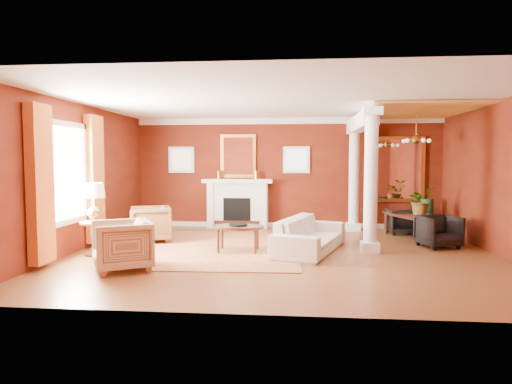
# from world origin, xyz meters

# --- Properties ---
(ground) EXTENTS (8.00, 8.00, 0.00)m
(ground) POSITION_xyz_m (0.00, 0.00, 0.00)
(ground) COLOR brown
(ground) RESTS_ON ground
(room_shell) EXTENTS (8.04, 7.04, 2.92)m
(room_shell) POSITION_xyz_m (0.00, 0.00, 2.02)
(room_shell) COLOR #641E0D
(room_shell) RESTS_ON ground
(fireplace) EXTENTS (1.85, 0.42, 1.29)m
(fireplace) POSITION_xyz_m (-1.30, 3.32, 0.65)
(fireplace) COLOR white
(fireplace) RESTS_ON ground
(overmantel_mirror) EXTENTS (0.95, 0.07, 1.15)m
(overmantel_mirror) POSITION_xyz_m (-1.30, 3.45, 1.90)
(overmantel_mirror) COLOR gold
(overmantel_mirror) RESTS_ON fireplace
(flank_window_left) EXTENTS (0.70, 0.07, 0.70)m
(flank_window_left) POSITION_xyz_m (-2.85, 3.46, 1.80)
(flank_window_left) COLOR white
(flank_window_left) RESTS_ON room_shell
(flank_window_right) EXTENTS (0.70, 0.07, 0.70)m
(flank_window_right) POSITION_xyz_m (0.25, 3.46, 1.80)
(flank_window_right) COLOR white
(flank_window_right) RESTS_ON room_shell
(left_window) EXTENTS (0.21, 2.55, 2.60)m
(left_window) POSITION_xyz_m (-3.89, -0.60, 1.42)
(left_window) COLOR white
(left_window) RESTS_ON room_shell
(column_front) EXTENTS (0.36, 0.36, 2.80)m
(column_front) POSITION_xyz_m (1.70, 0.30, 1.43)
(column_front) COLOR white
(column_front) RESTS_ON ground
(column_back) EXTENTS (0.36, 0.36, 2.80)m
(column_back) POSITION_xyz_m (1.70, 3.00, 1.43)
(column_back) COLOR white
(column_back) RESTS_ON ground
(header_beam) EXTENTS (0.30, 3.20, 0.32)m
(header_beam) POSITION_xyz_m (1.70, 1.90, 2.62)
(header_beam) COLOR white
(header_beam) RESTS_ON column_front
(amber_ceiling) EXTENTS (2.30, 3.40, 0.04)m
(amber_ceiling) POSITION_xyz_m (2.85, 1.75, 2.87)
(amber_ceiling) COLOR gold
(amber_ceiling) RESTS_ON room_shell
(dining_mirror) EXTENTS (1.30, 0.07, 1.70)m
(dining_mirror) POSITION_xyz_m (2.90, 3.45, 1.55)
(dining_mirror) COLOR gold
(dining_mirror) RESTS_ON room_shell
(chandelier) EXTENTS (0.60, 0.62, 0.75)m
(chandelier) POSITION_xyz_m (2.90, 1.80, 2.25)
(chandelier) COLOR #B79039
(chandelier) RESTS_ON room_shell
(crown_trim) EXTENTS (8.00, 0.08, 0.16)m
(crown_trim) POSITION_xyz_m (0.00, 3.46, 2.82)
(crown_trim) COLOR white
(crown_trim) RESTS_ON room_shell
(base_trim) EXTENTS (8.00, 0.08, 0.12)m
(base_trim) POSITION_xyz_m (0.00, 3.46, 0.06)
(base_trim) COLOR white
(base_trim) RESTS_ON ground
(rug) EXTENTS (3.19, 4.17, 0.02)m
(rug) POSITION_xyz_m (-1.22, 0.44, 0.01)
(rug) COLOR maroon
(rug) RESTS_ON ground
(sofa) EXTENTS (1.32, 2.39, 0.90)m
(sofa) POSITION_xyz_m (0.54, 0.24, 0.45)
(sofa) COLOR beige
(sofa) RESTS_ON ground
(armchair_leopard) EXTENTS (1.02, 1.06, 0.87)m
(armchair_leopard) POSITION_xyz_m (-2.92, 0.99, 0.43)
(armchair_leopard) COLOR black
(armchair_leopard) RESTS_ON ground
(armchair_stripe) EXTENTS (1.14, 1.16, 0.90)m
(armchair_stripe) POSITION_xyz_m (-2.54, -1.56, 0.45)
(armchair_stripe) COLOR tan
(armchair_stripe) RESTS_ON ground
(coffee_table) EXTENTS (1.02, 1.02, 0.51)m
(coffee_table) POSITION_xyz_m (-0.85, 0.09, 0.47)
(coffee_table) COLOR black
(coffee_table) RESTS_ON ground
(coffee_book) EXTENTS (0.15, 0.03, 0.20)m
(coffee_book) POSITION_xyz_m (-0.86, 0.12, 0.61)
(coffee_book) COLOR black
(coffee_book) RESTS_ON coffee_table
(side_table) EXTENTS (0.55, 0.55, 1.36)m
(side_table) POSITION_xyz_m (-3.50, -0.47, 0.90)
(side_table) COLOR black
(side_table) RESTS_ON ground
(dining_table) EXTENTS (1.07, 1.64, 0.86)m
(dining_table) POSITION_xyz_m (3.04, 2.03, 0.43)
(dining_table) COLOR black
(dining_table) RESTS_ON ground
(dining_chair_near) EXTENTS (0.89, 0.86, 0.73)m
(dining_chair_near) POSITION_xyz_m (3.17, 0.91, 0.37)
(dining_chair_near) COLOR black
(dining_chair_near) RESTS_ON ground
(dining_chair_far) EXTENTS (0.71, 0.68, 0.68)m
(dining_chair_far) POSITION_xyz_m (2.81, 2.62, 0.34)
(dining_chair_far) COLOR black
(dining_chair_far) RESTS_ON ground
(green_urn) EXTENTS (0.35, 0.35, 0.84)m
(green_urn) POSITION_xyz_m (3.50, 3.00, 0.33)
(green_urn) COLOR #133C20
(green_urn) RESTS_ON ground
(potted_plant) EXTENTS (0.81, 0.85, 0.52)m
(potted_plant) POSITION_xyz_m (3.10, 2.03, 1.12)
(potted_plant) COLOR #26591E
(potted_plant) RESTS_ON dining_table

